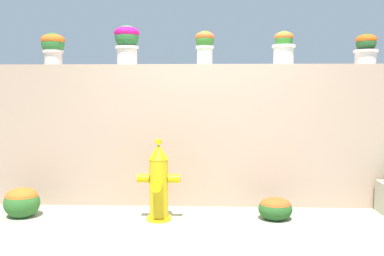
# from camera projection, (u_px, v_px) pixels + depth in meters

# --- Properties ---
(ground_plane) EXTENTS (24.00, 24.00, 0.00)m
(ground_plane) POSITION_uv_depth(u_px,v_px,m) (204.00, 229.00, 4.14)
(ground_plane) COLOR #9CA187
(stone_wall) EXTENTS (6.42, 0.37, 1.72)m
(stone_wall) POSITION_uv_depth(u_px,v_px,m) (204.00, 135.00, 5.02)
(stone_wall) COLOR tan
(stone_wall) RESTS_ON ground
(potted_plant_1) EXTENTS (0.29, 0.29, 0.40)m
(potted_plant_1) POSITION_uv_depth(u_px,v_px,m) (53.00, 46.00, 4.98)
(potted_plant_1) COLOR beige
(potted_plant_1) RESTS_ON stone_wall
(potted_plant_2) EXTENTS (0.30, 0.30, 0.48)m
(potted_plant_2) POSITION_uv_depth(u_px,v_px,m) (127.00, 41.00, 4.94)
(potted_plant_2) COLOR beige
(potted_plant_2) RESTS_ON stone_wall
(potted_plant_3) EXTENTS (0.23, 0.23, 0.41)m
(potted_plant_3) POSITION_uv_depth(u_px,v_px,m) (205.00, 44.00, 4.91)
(potted_plant_3) COLOR silver
(potted_plant_3) RESTS_ON stone_wall
(potted_plant_4) EXTENTS (0.28, 0.28, 0.40)m
(potted_plant_4) POSITION_uv_depth(u_px,v_px,m) (284.00, 46.00, 4.85)
(potted_plant_4) COLOR silver
(potted_plant_4) RESTS_ON stone_wall
(potted_plant_5) EXTENTS (0.29, 0.29, 0.37)m
(potted_plant_5) POSITION_uv_depth(u_px,v_px,m) (366.00, 47.00, 4.81)
(potted_plant_5) COLOR silver
(potted_plant_5) RESTS_ON stone_wall
(fire_hydrant) EXTENTS (0.47, 0.39, 0.89)m
(fire_hydrant) POSITION_uv_depth(u_px,v_px,m) (159.00, 183.00, 4.39)
(fire_hydrant) COLOR gold
(fire_hydrant) RESTS_ON ground
(flower_bush_left) EXTENTS (0.37, 0.33, 0.25)m
(flower_bush_left) POSITION_uv_depth(u_px,v_px,m) (275.00, 207.00, 4.44)
(flower_bush_left) COLOR #265621
(flower_bush_left) RESTS_ON ground
(flower_bush_right) EXTENTS (0.39, 0.35, 0.34)m
(flower_bush_right) POSITION_uv_depth(u_px,v_px,m) (22.00, 201.00, 4.52)
(flower_bush_right) COLOR #306828
(flower_bush_right) RESTS_ON ground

